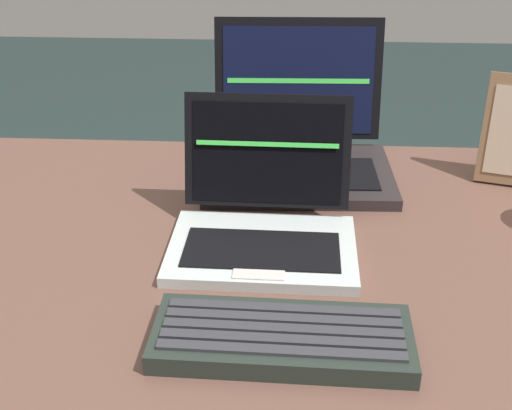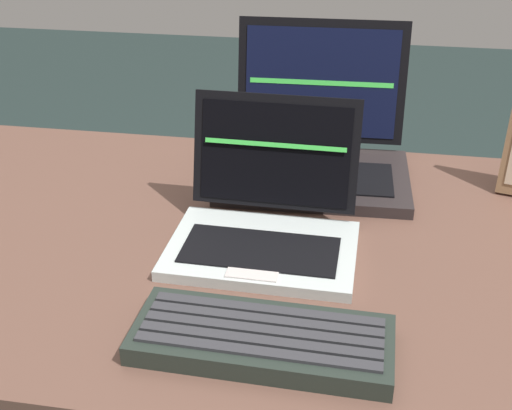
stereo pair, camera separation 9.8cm
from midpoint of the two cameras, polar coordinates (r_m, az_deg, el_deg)
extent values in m
cube|color=brown|center=(1.06, 1.15, -3.75)|extent=(1.71, 0.78, 0.03)
cube|color=silver|center=(1.01, 3.29, -3.97)|extent=(0.29, 0.20, 0.02)
cube|color=black|center=(0.99, 3.19, -3.94)|extent=(0.23, 0.11, 0.00)
cube|color=silver|center=(0.94, 2.66, -5.96)|extent=(0.07, 0.03, 0.00)
cube|color=black|center=(1.06, 4.32, 4.50)|extent=(0.27, 0.06, 0.18)
cube|color=black|center=(1.06, 4.28, 4.33)|extent=(0.24, 0.05, 0.16)
cube|color=#4CF259|center=(1.05, 4.31, 5.10)|extent=(0.23, 0.01, 0.01)
cube|color=#2D2627|center=(1.24, 7.27, 2.33)|extent=(0.35, 0.25, 0.02)
cube|color=black|center=(1.22, 7.28, 2.46)|extent=(0.29, 0.14, 0.00)
cube|color=#362729|center=(1.15, 7.19, 0.79)|extent=(0.09, 0.04, 0.00)
cube|color=black|center=(1.31, 7.78, 10.44)|extent=(0.33, 0.07, 0.23)
cube|color=black|center=(1.31, 7.77, 10.31)|extent=(0.29, 0.05, 0.20)
cube|color=#4CF259|center=(1.31, 7.77, 10.31)|extent=(0.28, 0.01, 0.01)
cube|color=#27312B|center=(0.84, 3.94, -11.57)|extent=(0.32, 0.14, 0.03)
cube|color=#38383D|center=(0.79, 3.59, -12.56)|extent=(0.30, 0.02, 0.00)
cube|color=#38383D|center=(0.81, 3.79, -11.63)|extent=(0.30, 0.02, 0.00)
cube|color=#38383D|center=(0.83, 3.98, -10.74)|extent=(0.30, 0.02, 0.00)
cube|color=#38383D|center=(0.84, 4.16, -9.88)|extent=(0.30, 0.02, 0.00)
cube|color=#38383D|center=(0.86, 4.34, -9.05)|extent=(0.30, 0.02, 0.00)
camera|label=1|loc=(0.05, -87.14, 1.55)|focal=46.64mm
camera|label=2|loc=(0.05, 92.86, -1.55)|focal=46.64mm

